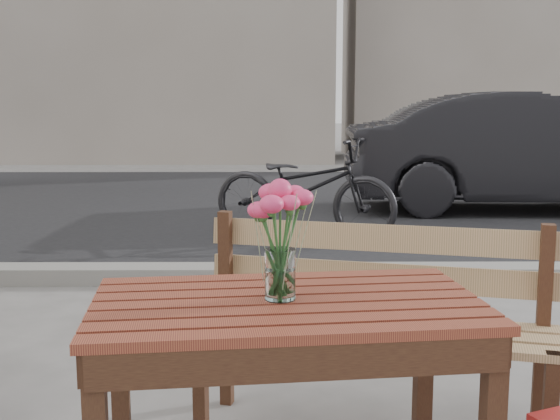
# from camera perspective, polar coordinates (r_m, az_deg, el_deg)

# --- Properties ---
(street) EXTENTS (30.00, 8.12, 0.12)m
(street) POSITION_cam_1_polar(r_m,az_deg,el_deg) (7.13, 1.48, -1.42)
(street) COLOR black
(street) RESTS_ON ground
(main_table) EXTENTS (1.23, 0.80, 0.71)m
(main_table) POSITION_cam_1_polar(r_m,az_deg,el_deg) (2.15, 0.57, -10.28)
(main_table) COLOR #561D16
(main_table) RESTS_ON ground
(main_bench) EXTENTS (1.45, 0.75, 0.86)m
(main_bench) POSITION_cam_1_polar(r_m,az_deg,el_deg) (2.79, 7.65, -7.36)
(main_bench) COLOR olive
(main_bench) RESTS_ON ground
(main_vase) EXTENTS (0.20, 0.20, 0.36)m
(main_vase) POSITION_cam_1_polar(r_m,az_deg,el_deg) (2.06, 0.01, -1.24)
(main_vase) COLOR white
(main_vase) RESTS_ON main_table
(parked_car) EXTENTS (4.31, 1.65, 1.40)m
(parked_car) POSITION_cam_1_polar(r_m,az_deg,el_deg) (8.88, 19.37, 4.48)
(parked_car) COLOR black
(parked_car) RESTS_ON ground
(bicycle) EXTENTS (1.93, 1.26, 0.96)m
(bicycle) POSITION_cam_1_polar(r_m,az_deg,el_deg) (6.73, 1.98, 1.83)
(bicycle) COLOR black
(bicycle) RESTS_ON ground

